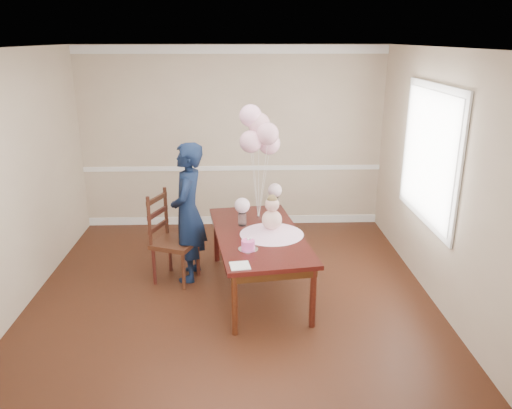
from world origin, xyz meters
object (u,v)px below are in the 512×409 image
(dining_table_top, at_px, (259,235))
(dining_chair_seat, at_px, (175,243))
(birthday_cake, at_px, (248,245))
(woman, at_px, (188,213))

(dining_table_top, xyz_separation_m, dining_chair_seat, (-0.98, 0.28, -0.20))
(birthday_cake, bearing_deg, woman, 130.82)
(dining_chair_seat, xyz_separation_m, woman, (0.16, 0.07, 0.35))
(dining_table_top, bearing_deg, birthday_cake, -113.96)
(dining_table_top, relative_size, dining_chair_seat, 3.99)
(dining_chair_seat, bearing_deg, dining_table_top, 5.14)
(woman, bearing_deg, dining_table_top, 72.68)
(birthday_cake, height_order, dining_chair_seat, birthday_cake)
(dining_table_top, height_order, dining_chair_seat, dining_table_top)
(birthday_cake, height_order, woman, woman)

